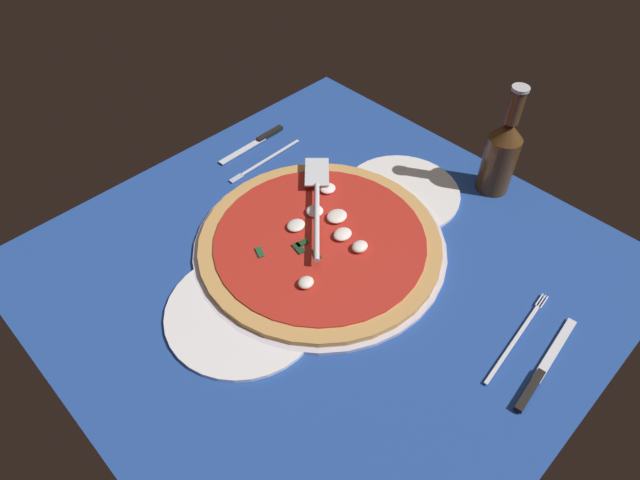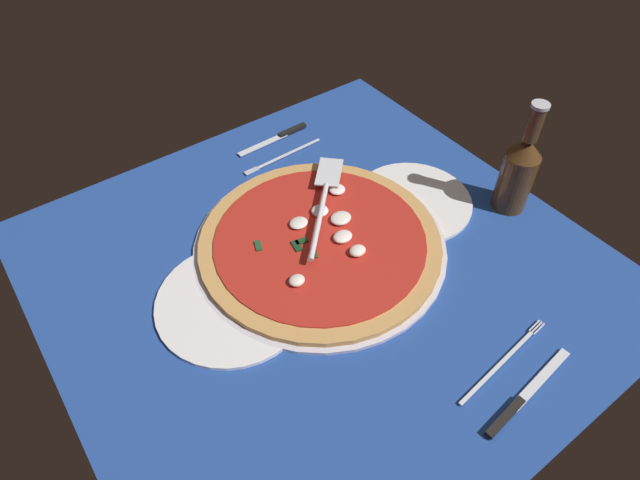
{
  "view_description": "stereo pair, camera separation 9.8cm",
  "coord_description": "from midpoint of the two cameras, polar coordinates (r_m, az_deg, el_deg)",
  "views": [
    {
      "loc": [
        -44.79,
        -43.83,
        73.62
      ],
      "look_at": [
        2.55,
        4.25,
        2.11
      ],
      "focal_mm": 30.71,
      "sensor_mm": 36.0,
      "label": 1
    },
    {
      "loc": [
        -37.31,
        -50.19,
        73.62
      ],
      "look_at": [
        2.55,
        4.25,
        2.11
      ],
      "focal_mm": 30.71,
      "sensor_mm": 36.0,
      "label": 2
    }
  ],
  "objects": [
    {
      "name": "pizza_server",
      "position": [
        1.03,
        -3.08,
        4.0
      ],
      "size": [
        21.63,
        21.96,
        1.0
      ],
      "rotation": [
        0.0,
        0.0,
        0.79
      ],
      "color": "silver",
      "rests_on": "pizza"
    },
    {
      "name": "place_setting_near",
      "position": [
        0.9,
        18.08,
        -11.57
      ],
      "size": [
        21.99,
        14.09,
        1.4
      ],
      "rotation": [
        0.0,
        0.0,
        0.1
      ],
      "color": "white",
      "rests_on": "ground_plane"
    },
    {
      "name": "place_setting_far",
      "position": [
        1.21,
        -8.47,
        8.98
      ],
      "size": [
        21.03,
        14.23,
        1.4
      ],
      "rotation": [
        0.0,
        0.0,
        3.17
      ],
      "color": "white",
      "rests_on": "ground_plane"
    },
    {
      "name": "checker_pattern",
      "position": [
        0.96,
        -2.22,
        -3.08
      ],
      "size": [
        90.61,
        90.61,
        0.1
      ],
      "color": "white",
      "rests_on": "ground_plane"
    },
    {
      "name": "ground_plane",
      "position": [
        0.97,
        -2.21,
        -3.25
      ],
      "size": [
        90.61,
        90.61,
        0.8
      ],
      "primitive_type": "cube",
      "color": "navy"
    },
    {
      "name": "pizza",
      "position": [
        0.98,
        -2.83,
        -0.23
      ],
      "size": [
        43.77,
        43.77,
        2.77
      ],
      "color": "tan",
      "rests_on": "pizza_pan"
    },
    {
      "name": "dinner_plate_left",
      "position": [
        0.92,
        -11.02,
        -7.48
      ],
      "size": [
        25.68,
        25.68,
        1.0
      ],
      "primitive_type": "cylinder",
      "color": "white",
      "rests_on": "ground_plane"
    },
    {
      "name": "dinner_plate_right",
      "position": [
        1.1,
        6.0,
        4.77
      ],
      "size": [
        23.06,
        23.06,
        1.0
      ],
      "primitive_type": "cylinder",
      "color": "white",
      "rests_on": "ground_plane"
    },
    {
      "name": "pizza_pan",
      "position": [
        0.99,
        -2.83,
        -0.75
      ],
      "size": [
        45.74,
        45.74,
        1.01
      ],
      "primitive_type": "cylinder",
      "color": "silver",
      "rests_on": "ground_plane"
    },
    {
      "name": "beer_bottle",
      "position": [
        1.1,
        15.95,
        8.55
      ],
      "size": [
        6.46,
        6.46,
        23.16
      ],
      "color": "#4A2E16",
      "rests_on": "ground_plane"
    }
  ]
}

